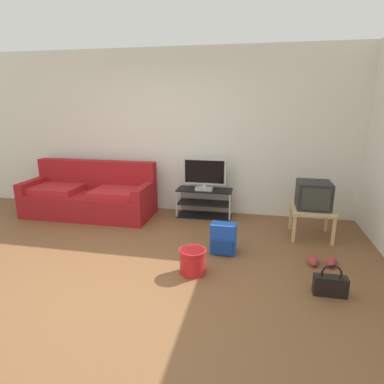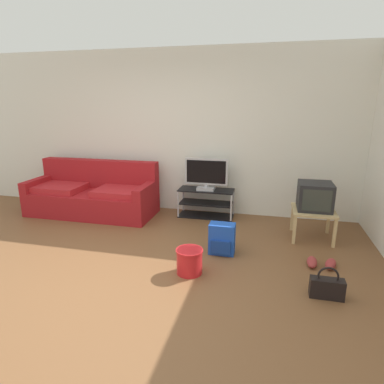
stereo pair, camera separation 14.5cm
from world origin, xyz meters
name	(u,v)px [view 2 (the right image)]	position (x,y,z in m)	size (l,w,h in m)	color
ground_plane	(117,277)	(0.00, 0.00, -0.01)	(9.00, 9.80, 0.02)	brown
wall_back	(177,133)	(0.00, 2.45, 1.35)	(9.00, 0.10, 2.70)	silver
couch	(93,195)	(-1.33, 1.87, 0.32)	(2.12, 0.86, 0.88)	maroon
tv_stand	(206,203)	(0.58, 2.14, 0.23)	(0.90, 0.37, 0.47)	black
flat_tv	(206,175)	(0.58, 2.12, 0.72)	(0.70, 0.22, 0.52)	#B2B2B7
side_table	(313,214)	(2.19, 1.59, 0.36)	(0.56, 0.56, 0.42)	tan
crt_tv	(315,196)	(2.19, 1.60, 0.61)	(0.45, 0.44, 0.37)	#232326
backpack	(222,239)	(1.04, 0.83, 0.19)	(0.32, 0.26, 0.39)	blue
handbag	(327,287)	(2.18, 0.10, 0.11)	(0.32, 0.12, 0.33)	black
cleaning_bucket	(189,260)	(0.76, 0.25, 0.15)	(0.30, 0.30, 0.28)	red
sneakers_pair	(321,263)	(2.22, 0.75, 0.04)	(0.36, 0.28, 0.09)	#993333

